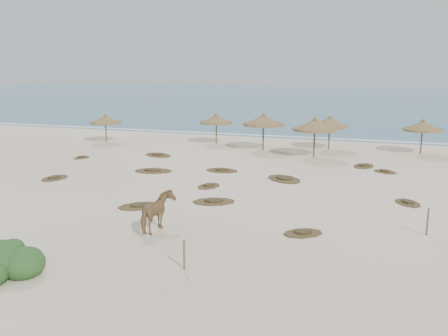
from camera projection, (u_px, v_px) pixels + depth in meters
The scene contains 25 objects.
ground at pixel (199, 213), 24.42m from camera, with size 160.00×160.00×0.00m, color beige.
ocean at pixel (339, 100), 94.20m from camera, with size 200.00×100.00×0.01m, color #2C6986.
foam_line at pixel (293, 137), 48.61m from camera, with size 70.00×0.60×0.01m, color white.
palapa_0 at pixel (105, 120), 45.20m from camera, with size 3.20×3.20×2.64m.
palapa_1 at pixel (216, 120), 44.43m from camera, with size 3.38×3.38×2.78m.
palapa_2 at pixel (263, 121), 41.12m from camera, with size 4.28×4.28×3.15m.
palapa_3 at pixel (330, 123), 41.37m from camera, with size 3.28×3.28×2.89m.
palapa_4 at pixel (315, 125), 38.00m from camera, with size 4.45×4.45×3.17m.
palapa_5 at pixel (423, 126), 39.43m from camera, with size 3.77×3.77×2.86m.
horse at pixel (157, 212), 21.60m from camera, with size 0.92×2.03×1.71m, color #9C7947.
fence_post_near at pixel (184, 255), 17.71m from camera, with size 0.08×0.08×1.10m, color #65594C.
fence_post_far at pixel (428, 222), 21.18m from camera, with size 0.09×0.09×1.19m, color #65594C.
scrub_0 at pixel (55, 178), 31.47m from camera, with size 1.49×2.11×0.16m.
scrub_1 at pixel (153, 171), 33.55m from camera, with size 2.87×2.18×0.16m.
scrub_2 at pixel (209, 186), 29.47m from camera, with size 1.50×1.93×0.16m.
scrub_3 at pixel (284, 179), 31.23m from camera, with size 3.11×3.10×0.16m.
scrub_4 at pixel (408, 203), 25.98m from camera, with size 1.79×2.02×0.16m.
scrub_6 at pixel (158, 155), 39.15m from camera, with size 2.88×2.44×0.16m.
scrub_7 at pixel (364, 166), 35.10m from camera, with size 1.80×2.32×0.16m.
scrub_8 at pixel (81, 157), 38.11m from camera, with size 1.18×1.58×0.16m.
scrub_9 at pixel (214, 201), 26.24m from camera, with size 2.65×2.23×0.16m.
scrub_10 at pixel (385, 172), 33.28m from camera, with size 1.92×1.79×0.16m.
scrub_11 at pixel (139, 206), 25.41m from camera, with size 2.59×2.48×0.16m.
scrub_12 at pixel (303, 233), 21.43m from camera, with size 2.12×1.97×0.16m.
scrub_13 at pixel (222, 170), 33.65m from camera, with size 2.24×1.47×0.16m.
Camera 1 is at (8.35, -21.90, 7.30)m, focal length 40.00 mm.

